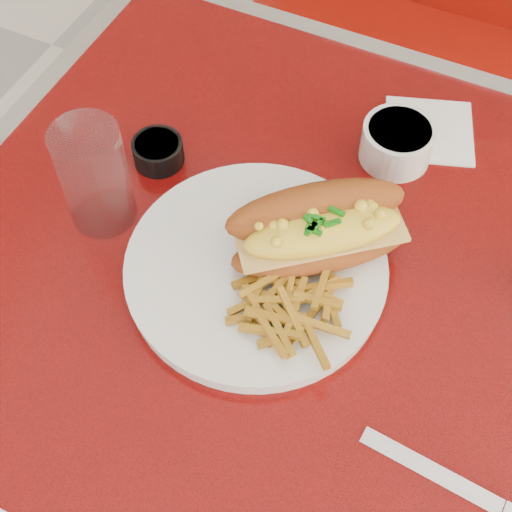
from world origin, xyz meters
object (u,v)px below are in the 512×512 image
at_px(dinner_plate, 256,269).
at_px(water_tumbler, 95,176).
at_px(booth_bench_far, 492,133).
at_px(diner_table, 397,370).
at_px(gravy_ramekin, 397,142).
at_px(mac_hoagie, 320,229).
at_px(fork, 304,290).
at_px(knife, 492,503).
at_px(sauce_cup_left, 158,151).

distance_m(dinner_plate, water_tumbler, 0.22).
height_order(booth_bench_far, water_tumbler, water_tumbler).
height_order(diner_table, gravy_ramekin, gravy_ramekin).
xyz_separation_m(mac_hoagie, fork, (0.01, -0.06, -0.04)).
bearing_deg(mac_hoagie, diner_table, -44.80).
bearing_deg(fork, knife, -149.53).
relative_size(gravy_ramekin, sauce_cup_left, 1.54).
height_order(dinner_plate, water_tumbler, water_tumbler).
bearing_deg(booth_bench_far, diner_table, -90.00).
bearing_deg(gravy_ramekin, mac_hoagie, -98.88).
height_order(booth_bench_far, dinner_plate, booth_bench_far).
height_order(mac_hoagie, fork, mac_hoagie).
bearing_deg(gravy_ramekin, water_tumbler, -140.35).
bearing_deg(gravy_ramekin, fork, -94.80).
xyz_separation_m(diner_table, booth_bench_far, (0.00, 0.81, -0.32)).
relative_size(diner_table, sauce_cup_left, 15.98).
height_order(dinner_plate, gravy_ramekin, gravy_ramekin).
distance_m(mac_hoagie, water_tumbler, 0.27).
height_order(gravy_ramekin, sauce_cup_left, gravy_ramekin).
distance_m(fork, knife, 0.29).
bearing_deg(mac_hoagie, knife, -74.56).
bearing_deg(water_tumbler, dinner_plate, -0.39).
height_order(dinner_plate, sauce_cup_left, sauce_cup_left).
relative_size(booth_bench_far, fork, 9.64).
distance_m(diner_table, sauce_cup_left, 0.43).
height_order(mac_hoagie, sauce_cup_left, mac_hoagie).
relative_size(gravy_ramekin, water_tumbler, 0.84).
bearing_deg(booth_bench_far, gravy_ramekin, -99.93).
xyz_separation_m(mac_hoagie, knife, (0.26, -0.19, -0.06)).
bearing_deg(mac_hoagie, sauce_cup_left, 128.62).
bearing_deg(water_tumbler, sauce_cup_left, 80.46).
relative_size(sauce_cup_left, water_tumbler, 0.54).
bearing_deg(fork, diner_table, -102.94).
xyz_separation_m(diner_table, fork, (-0.13, -0.04, 0.18)).
xyz_separation_m(mac_hoagie, sauce_cup_left, (-0.25, 0.05, -0.04)).
relative_size(mac_hoagie, fork, 1.83).
height_order(gravy_ramekin, knife, gravy_ramekin).
height_order(sauce_cup_left, water_tumbler, water_tumbler).
distance_m(booth_bench_far, knife, 1.11).
distance_m(booth_bench_far, sauce_cup_left, 0.97).
bearing_deg(dinner_plate, fork, -6.39).
height_order(mac_hoagie, knife, mac_hoagie).
bearing_deg(knife, diner_table, 130.92).
bearing_deg(mac_hoagie, water_tumbler, 151.94).
xyz_separation_m(diner_table, gravy_ramekin, (-0.11, 0.21, 0.19)).
height_order(water_tumbler, knife, water_tumbler).
bearing_deg(diner_table, dinner_plate, -168.98).
relative_size(dinner_plate, sauce_cup_left, 4.92).
relative_size(dinner_plate, knife, 1.61).
bearing_deg(diner_table, booth_bench_far, 90.00).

